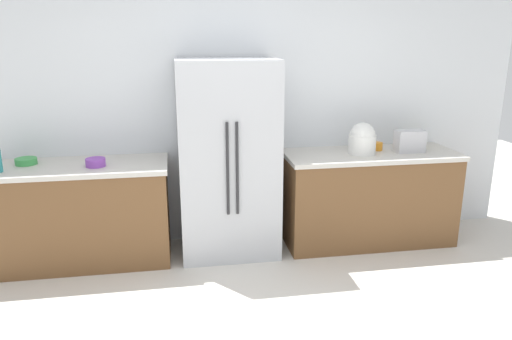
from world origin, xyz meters
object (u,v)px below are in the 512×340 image
bowl_b (96,162)px  refrigerator (228,159)px  toaster (410,141)px  cup_a (378,146)px  rice_cooker (362,139)px  bowl_a (26,161)px  cup_b (420,142)px

bowl_b → refrigerator: bearing=3.6°
toaster → cup_a: size_ratio=2.84×
refrigerator → rice_cooker: refrigerator is taller
bowl_a → rice_cooker: bearing=-2.3°
cup_a → bowl_a: 3.15m
cup_a → refrigerator: bearing=-176.7°
toaster → bowl_a: toaster is taller
cup_b → bowl_b: cup_b is taller
refrigerator → cup_b: bearing=4.5°
rice_cooker → bowl_b: 2.36m
cup_a → toaster: bearing=-23.0°
cup_a → bowl_a: cup_a is taller
bowl_a → bowl_b: size_ratio=1.09×
refrigerator → cup_a: bearing=3.3°
bowl_b → rice_cooker: bearing=1.2°
toaster → rice_cooker: (-0.46, 0.01, 0.03)m
toaster → bowl_b: (-2.82, -0.04, -0.07)m
toaster → cup_a: bearing=157.0°
refrigerator → toaster: 1.70m
cup_a → bowl_b: bearing=-176.6°
refrigerator → bowl_b: bearing=-176.4°
toaster → refrigerator: bearing=179.0°
rice_cooker → cup_a: bearing=27.5°
refrigerator → bowl_a: refrigerator is taller
cup_a → rice_cooker: bearing=-152.5°
refrigerator → cup_a: refrigerator is taller
cup_b → bowl_a: (-3.61, -0.05, -0.02)m
cup_b → bowl_a: bearing=-179.2°
rice_cooker → bowl_b: size_ratio=1.79×
rice_cooker → bowl_a: size_ratio=1.64×
refrigerator → bowl_b: size_ratio=10.77×
refrigerator → cup_a: 1.44m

